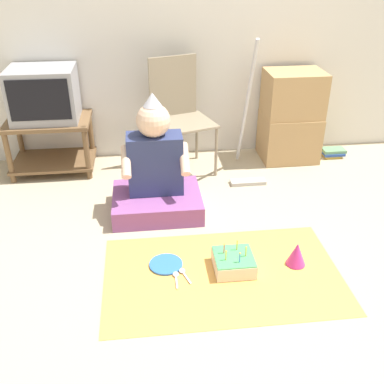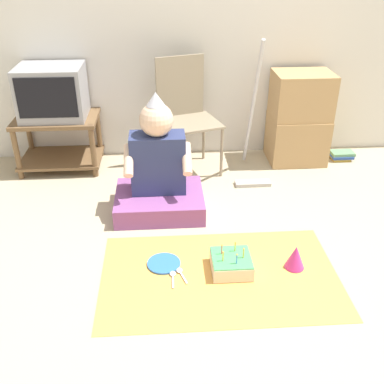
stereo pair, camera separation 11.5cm
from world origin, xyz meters
name	(u,v)px [view 1 (the left image)]	position (x,y,z in m)	size (l,w,h in m)	color
ground_plane	(252,291)	(0.00, 0.00, 0.00)	(16.00, 16.00, 0.00)	tan
wall_back	(205,2)	(0.00, 1.96, 1.27)	(6.40, 0.06, 2.55)	silver
tv_stand	(51,140)	(-1.30, 1.69, 0.27)	(0.67, 0.47, 0.44)	brown
tv	(44,94)	(-1.30, 1.70, 0.65)	(0.51, 0.42, 0.41)	#99999E
folding_chair	(178,109)	(-0.26, 1.62, 0.52)	(0.56, 0.53, 0.91)	gray
cardboard_box_stack	(291,117)	(0.72, 1.70, 0.38)	(0.47, 0.39, 0.77)	tan
dust_mop	(247,141)	(0.26, 1.36, 0.32)	(0.28, 0.48, 1.12)	#B2ADA3
book_pile	(333,152)	(1.13, 1.67, 0.04)	(0.20, 0.14, 0.07)	#A88933
person_seated	(156,176)	(-0.48, 0.94, 0.27)	(0.62, 0.50, 0.85)	#8C4C8C
party_cloth	(222,274)	(-0.14, 0.16, 0.00)	(1.37, 0.84, 0.01)	#EFA84C
birthday_cake	(234,262)	(-0.07, 0.20, 0.05)	(0.23, 0.23, 0.16)	#F4E0C6
party_hat_blue	(297,254)	(0.31, 0.20, 0.08)	(0.12, 0.12, 0.15)	#CC338C
paper_plate	(166,264)	(-0.46, 0.28, 0.01)	(0.20, 0.20, 0.01)	blue
plastic_spoon_near	(183,272)	(-0.36, 0.19, 0.01)	(0.06, 0.14, 0.01)	white
plastic_spoon_far	(176,276)	(-0.41, 0.17, 0.01)	(0.04, 0.15, 0.01)	white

